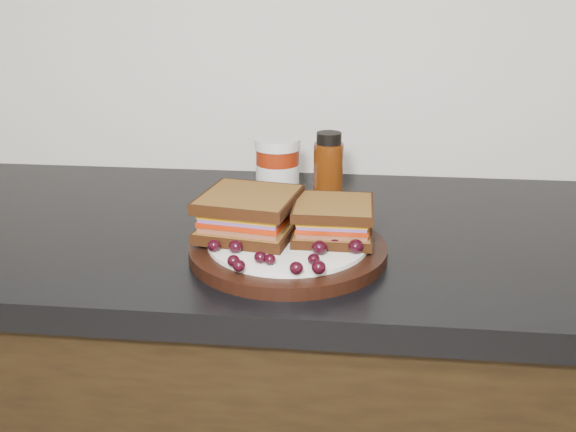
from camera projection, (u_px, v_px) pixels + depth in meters
name	position (u px, v px, depth m)	size (l,w,h in m)	color
countertop	(263.00, 236.00, 1.03)	(3.98, 0.60, 0.04)	black
plate	(288.00, 250.00, 0.91)	(0.28, 0.28, 0.02)	black
sandwich_left	(249.00, 214.00, 0.92)	(0.13, 0.13, 0.06)	brown
sandwich_right	(333.00, 220.00, 0.91)	(0.11, 0.11, 0.05)	brown
grape_0	(214.00, 246.00, 0.86)	(0.02, 0.02, 0.02)	black
grape_1	(236.00, 246.00, 0.86)	(0.02, 0.02, 0.02)	black
grape_2	(234.00, 261.00, 0.82)	(0.02, 0.02, 0.02)	black
grape_3	(239.00, 266.00, 0.80)	(0.02, 0.02, 0.02)	black
grape_4	(260.00, 257.00, 0.83)	(0.02, 0.02, 0.02)	black
grape_5	(270.00, 259.00, 0.82)	(0.02, 0.02, 0.01)	black
grape_6	(296.00, 268.00, 0.80)	(0.02, 0.02, 0.02)	black
grape_7	(319.00, 267.00, 0.80)	(0.02, 0.02, 0.02)	black
grape_8	(314.00, 259.00, 0.82)	(0.02, 0.02, 0.01)	black
grape_9	(319.00, 248.00, 0.85)	(0.02, 0.02, 0.02)	black
grape_10	(356.00, 246.00, 0.86)	(0.02, 0.02, 0.02)	black
grape_11	(335.00, 243.00, 0.87)	(0.02, 0.02, 0.02)	black
grape_12	(345.00, 242.00, 0.88)	(0.02, 0.02, 0.01)	black
grape_13	(359.00, 230.00, 0.92)	(0.02, 0.02, 0.02)	black
grape_14	(343.00, 227.00, 0.93)	(0.02, 0.02, 0.02)	black
grape_15	(316.00, 231.00, 0.92)	(0.02, 0.02, 0.02)	black
grape_16	(248.00, 222.00, 0.95)	(0.02, 0.02, 0.01)	black
grape_17	(245.00, 225.00, 0.93)	(0.02, 0.02, 0.02)	black
grape_18	(228.00, 229.00, 0.92)	(0.02, 0.02, 0.02)	black
grape_19	(231.00, 232.00, 0.91)	(0.02, 0.02, 0.02)	black
grape_20	(237.00, 240.00, 0.88)	(0.02, 0.02, 0.02)	black
grape_21	(267.00, 227.00, 0.93)	(0.01, 0.01, 0.01)	black
grape_22	(243.00, 229.00, 0.92)	(0.02, 0.02, 0.02)	black
grape_23	(219.00, 227.00, 0.93)	(0.02, 0.02, 0.02)	black
condiment_jar	(278.00, 171.00, 1.11)	(0.08, 0.08, 0.12)	maroon
oil_bottle	(328.00, 173.00, 1.06)	(0.05, 0.05, 0.14)	#4B1F07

